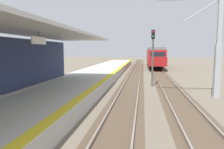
% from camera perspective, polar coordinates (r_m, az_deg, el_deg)
% --- Properties ---
extents(station_platform, '(5.00, 80.00, 0.91)m').
position_cam_1_polar(station_platform, '(15.61, -12.25, -4.27)').
color(station_platform, '#B7B5AD').
rests_on(station_platform, ground).
extents(track_pair_nearest_platform, '(2.34, 120.00, 0.16)m').
position_cam_1_polar(track_pair_nearest_platform, '(18.66, 5.01, -3.65)').
color(track_pair_nearest_platform, '#4C3D2D').
rests_on(track_pair_nearest_platform, ground).
extents(track_pair_middle, '(2.34, 120.00, 0.16)m').
position_cam_1_polar(track_pair_middle, '(18.78, 15.45, -3.79)').
color(track_pair_middle, '#4C3D2D').
rests_on(track_pair_middle, ground).
extents(approaching_train, '(2.93, 19.60, 4.76)m').
position_cam_1_polar(approaching_train, '(43.72, 11.47, 4.85)').
color(approaching_train, maroon).
rests_on(approaching_train, ground).
extents(rail_signal_post, '(0.32, 0.34, 5.20)m').
position_cam_1_polar(rail_signal_post, '(19.92, 10.96, 5.99)').
color(rail_signal_post, '#4C4C4C').
rests_on(rail_signal_post, ground).
extents(catenary_pylon_far_side, '(5.00, 0.40, 7.50)m').
position_cam_1_polar(catenary_pylon_far_side, '(16.44, 25.82, 6.81)').
color(catenary_pylon_far_side, '#9EA3A8').
rests_on(catenary_pylon_far_side, ground).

